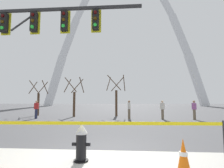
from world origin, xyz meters
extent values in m
plane|color=#474749|center=(0.00, 0.00, 0.00)|extent=(240.00, 240.00, 0.00)
cylinder|color=black|center=(-0.49, -0.69, 0.03)|extent=(0.36, 0.36, 0.05)
cylinder|color=black|center=(-0.49, -0.69, 0.36)|extent=(0.26, 0.26, 0.62)
cylinder|color=#B7B7BC|center=(-0.49, -0.69, 0.69)|extent=(0.30, 0.30, 0.04)
cone|color=#B7B7BC|center=(-0.49, -0.69, 0.82)|extent=(0.30, 0.30, 0.22)
cylinder|color=black|center=(-0.49, -0.69, 0.96)|extent=(0.06, 0.06, 0.06)
cylinder|color=black|center=(-0.67, -0.69, 0.42)|extent=(0.10, 0.09, 0.09)
cylinder|color=black|center=(-0.31, -0.69, 0.42)|extent=(0.10, 0.09, 0.09)
cylinder|color=black|center=(-0.49, -0.49, 0.33)|extent=(0.13, 0.14, 0.13)
cylinder|color=black|center=(-0.49, -0.41, 0.33)|extent=(0.15, 0.03, 0.15)
cylinder|color=#232326|center=(2.94, -0.74, 0.52)|extent=(0.04, 0.04, 1.04)
cube|color=yellow|center=(-0.48, -0.86, 0.96)|extent=(6.84, 0.26, 0.08)
cone|color=orange|center=(1.82, -1.31, 0.38)|extent=(0.28, 0.28, 0.70)
cylinder|color=white|center=(1.82, -1.31, 0.42)|extent=(0.17, 0.17, 0.08)
cube|color=#232326|center=(-2.45, 2.20, 5.60)|extent=(7.60, 0.12, 0.12)
cylinder|color=#232326|center=(-3.97, 2.20, 5.05)|extent=(1.11, 0.08, 0.81)
cube|color=black|center=(-4.85, 2.20, 5.05)|extent=(0.26, 0.24, 0.90)
cube|color=gold|center=(-4.85, 2.34, 5.05)|extent=(0.44, 0.03, 1.04)
sphere|color=#360606|center=(-4.85, 2.07, 5.33)|extent=(0.16, 0.16, 0.16)
sphere|color=#392706|center=(-4.85, 2.07, 5.05)|extent=(0.16, 0.16, 0.16)
sphere|color=green|center=(-4.85, 2.07, 4.77)|extent=(0.16, 0.16, 0.16)
cube|color=black|center=(-3.45, 2.20, 5.05)|extent=(0.26, 0.24, 0.90)
cube|color=gold|center=(-3.45, 2.34, 5.05)|extent=(0.44, 0.03, 1.04)
sphere|color=#360606|center=(-3.45, 2.07, 5.33)|extent=(0.16, 0.16, 0.16)
sphere|color=#392706|center=(-3.45, 2.07, 5.05)|extent=(0.16, 0.16, 0.16)
sphere|color=green|center=(-3.45, 2.07, 4.77)|extent=(0.16, 0.16, 0.16)
cube|color=black|center=(-2.05, 2.20, 5.05)|extent=(0.26, 0.24, 0.90)
cube|color=gold|center=(-2.05, 2.34, 5.05)|extent=(0.44, 0.03, 1.04)
sphere|color=#360606|center=(-2.05, 2.07, 5.33)|extent=(0.16, 0.16, 0.16)
sphere|color=#392706|center=(-2.05, 2.07, 5.05)|extent=(0.16, 0.16, 0.16)
sphere|color=green|center=(-2.05, 2.07, 4.77)|extent=(0.16, 0.16, 0.16)
cube|color=black|center=(-0.65, 2.20, 5.05)|extent=(0.26, 0.24, 0.90)
cube|color=gold|center=(-0.65, 2.34, 5.05)|extent=(0.44, 0.03, 1.04)
sphere|color=#360606|center=(-0.65, 2.07, 5.33)|extent=(0.16, 0.16, 0.16)
sphere|color=#392706|center=(-0.65, 2.07, 5.05)|extent=(0.16, 0.16, 0.16)
sphere|color=green|center=(-0.65, 2.07, 4.77)|extent=(0.16, 0.16, 0.16)
cube|color=silver|center=(-24.11, 55.84, 8.68)|extent=(6.97, 2.20, 18.05)
cube|color=silver|center=(-19.29, 55.84, 24.31)|extent=(6.71, 1.97, 14.63)
cube|color=silver|center=(-14.46, 55.84, 36.46)|extent=(6.44, 1.74, 11.24)
cube|color=silver|center=(14.46, 55.84, 36.46)|extent=(6.44, 1.74, 11.24)
cube|color=silver|center=(19.29, 55.84, 24.31)|extent=(6.71, 1.97, 14.63)
cube|color=silver|center=(24.11, 55.84, 8.68)|extent=(6.97, 2.20, 18.05)
cylinder|color=#473323|center=(-8.80, 13.59, 1.19)|extent=(0.24, 0.24, 2.39)
cylinder|color=#473323|center=(-9.53, 13.73, 3.04)|extent=(0.33, 1.29, 1.43)
cylinder|color=#473323|center=(-8.07, 13.51, 3.04)|extent=(0.21, 1.30, 1.43)
cylinder|color=#473323|center=(-8.73, 14.32, 3.04)|extent=(1.30, 0.21, 1.43)
cylinder|color=#473323|center=(-8.97, 12.86, 3.04)|extent=(1.29, 0.36, 1.43)
cylinder|color=#473323|center=(-4.49, 12.36, 1.23)|extent=(0.24, 0.24, 2.46)
cylinder|color=#473323|center=(-5.24, 12.51, 3.13)|extent=(0.34, 1.33, 1.48)
cylinder|color=#473323|center=(-3.73, 12.29, 3.13)|extent=(0.21, 1.34, 1.48)
cylinder|color=#473323|center=(-4.41, 13.13, 3.13)|extent=(1.34, 0.21, 1.48)
cylinder|color=#473323|center=(-4.66, 11.62, 3.13)|extent=(1.32, 0.37, 1.48)
cylinder|color=#473323|center=(-0.35, 13.51, 1.34)|extent=(0.24, 0.24, 2.68)
cylinder|color=#473323|center=(-1.16, 13.67, 3.41)|extent=(0.36, 1.44, 1.60)
cylinder|color=#473323|center=(0.48, 13.42, 3.41)|extent=(0.22, 1.45, 1.60)
cylinder|color=#473323|center=(-0.26, 14.33, 3.41)|extent=(1.45, 0.22, 1.60)
cylinder|color=#473323|center=(-0.53, 12.69, 3.41)|extent=(1.44, 0.39, 1.60)
cylinder|color=brown|center=(0.92, 10.49, 0.42)|extent=(0.22, 0.22, 0.84)
cube|color=beige|center=(0.92, 10.49, 1.11)|extent=(0.24, 0.36, 0.54)
sphere|color=#936B4C|center=(0.92, 10.49, 1.49)|extent=(0.20, 0.20, 0.20)
cylinder|color=brown|center=(3.73, 10.39, 0.42)|extent=(0.22, 0.22, 0.84)
cube|color=beige|center=(3.73, 10.39, 1.11)|extent=(0.39, 0.35, 0.54)
sphere|color=beige|center=(3.73, 10.39, 1.49)|extent=(0.20, 0.20, 0.20)
cylinder|color=brown|center=(6.31, 10.27, 0.42)|extent=(0.22, 0.22, 0.84)
cube|color=#995193|center=(6.31, 10.27, 1.11)|extent=(0.39, 0.35, 0.54)
sphere|color=#936B4C|center=(6.31, 10.27, 1.49)|extent=(0.20, 0.20, 0.20)
cylinder|color=#232847|center=(-7.26, 10.19, 0.42)|extent=(0.22, 0.22, 0.84)
cube|color=#B22323|center=(-7.26, 10.19, 1.11)|extent=(0.37, 0.26, 0.54)
sphere|color=tan|center=(-7.26, 10.19, 1.49)|extent=(0.20, 0.20, 0.20)
camera|label=1|loc=(0.64, -5.25, 1.49)|focal=28.83mm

